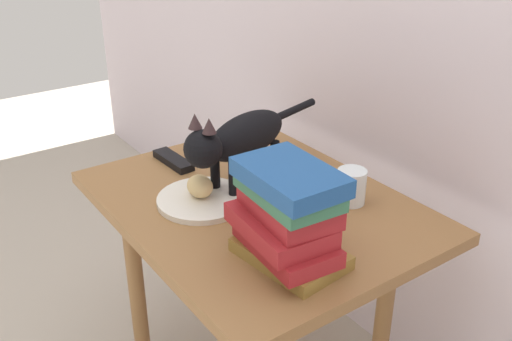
% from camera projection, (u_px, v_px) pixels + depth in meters
% --- Properties ---
extents(side_table, '(0.82, 0.63, 0.60)m').
position_uv_depth(side_table, '(256.00, 229.00, 1.44)').
color(side_table, olive).
rests_on(side_table, ground).
extents(plate, '(0.22, 0.22, 0.01)m').
position_uv_depth(plate, '(203.00, 200.00, 1.39)').
color(plate, silver).
rests_on(plate, side_table).
extents(bread_roll, '(0.09, 0.07, 0.05)m').
position_uv_depth(bread_roll, '(200.00, 186.00, 1.38)').
color(bread_roll, '#E0BC7A').
rests_on(bread_roll, plate).
extents(cat, '(0.17, 0.47, 0.23)m').
position_uv_depth(cat, '(239.00, 139.00, 1.40)').
color(cat, black).
rests_on(cat, side_table).
extents(book_stack, '(0.24, 0.18, 0.21)m').
position_uv_depth(book_stack, '(287.00, 216.00, 1.13)').
color(book_stack, olive).
rests_on(book_stack, side_table).
extents(candle_jar, '(0.07, 0.07, 0.08)m').
position_uv_depth(candle_jar, '(351.00, 188.00, 1.38)').
color(candle_jar, silver).
rests_on(candle_jar, side_table).
extents(tv_remote, '(0.15, 0.05, 0.02)m').
position_uv_depth(tv_remote, '(173.00, 160.00, 1.58)').
color(tv_remote, black).
rests_on(tv_remote, side_table).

